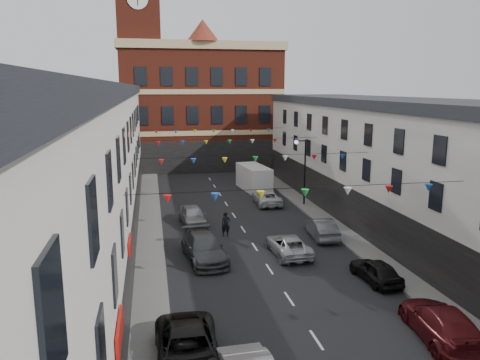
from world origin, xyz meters
TOP-DOWN VIEW (x-y plane):
  - ground at (0.00, 0.00)m, footprint 160.00×160.00m
  - pavement_left at (-6.90, 2.00)m, footprint 1.80×64.00m
  - pavement_right at (6.90, 2.00)m, footprint 1.80×64.00m
  - terrace_left at (-11.78, 1.00)m, footprint 8.40×56.00m
  - terrace_right at (11.78, 1.00)m, footprint 8.40×56.00m
  - civic_building at (0.00, 37.95)m, footprint 20.60×13.30m
  - clock_tower at (-7.50, 35.00)m, footprint 5.60×5.60m
  - distant_hill at (-4.00, 62.00)m, footprint 40.00×14.00m
  - street_lamp at (6.55, 14.00)m, footprint 1.10×0.36m
  - car_left_c at (-5.50, -8.99)m, footprint 2.49×5.35m
  - car_left_d at (-3.60, 2.24)m, footprint 2.78×5.65m
  - car_left_e at (-3.60, 9.93)m, footprint 2.18×4.54m
  - car_right_c at (5.18, -8.98)m, footprint 2.81×5.46m
  - car_right_d at (5.29, -2.82)m, footprint 1.81×3.89m
  - car_right_e at (5.09, 5.07)m, footprint 1.79×4.41m
  - car_right_f at (3.60, 15.14)m, footprint 2.25×4.69m
  - moving_car at (1.80, 2.19)m, footprint 2.22×4.64m
  - white_van at (3.80, 21.47)m, footprint 2.81×5.91m
  - pedestrian at (-1.54, 6.63)m, footprint 0.66×0.44m

SIDE VIEW (x-z plane):
  - ground at x=0.00m, z-range 0.00..0.00m
  - pavement_left at x=-6.90m, z-range 0.00..0.15m
  - pavement_right at x=6.90m, z-range 0.00..0.15m
  - moving_car at x=1.80m, z-range 0.00..1.28m
  - car_right_f at x=3.60m, z-range 0.00..1.29m
  - car_right_d at x=5.29m, z-range 0.00..1.29m
  - car_right_e at x=5.09m, z-range 0.00..1.42m
  - car_left_c at x=-5.50m, z-range 0.00..1.48m
  - car_left_e at x=-3.60m, z-range 0.00..1.50m
  - car_right_c at x=5.18m, z-range 0.00..1.52m
  - car_left_d at x=-3.60m, z-range 0.00..1.58m
  - pedestrian at x=-1.54m, z-range 0.00..1.80m
  - white_van at x=3.80m, z-range 0.00..2.52m
  - street_lamp at x=6.55m, z-range 0.90..6.90m
  - terrace_right at x=11.78m, z-range 0.00..9.70m
  - distant_hill at x=-4.00m, z-range 0.00..10.00m
  - terrace_left at x=-11.78m, z-range 0.00..10.70m
  - civic_building at x=0.00m, z-range -1.11..17.39m
  - clock_tower at x=-7.50m, z-range -0.07..29.93m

